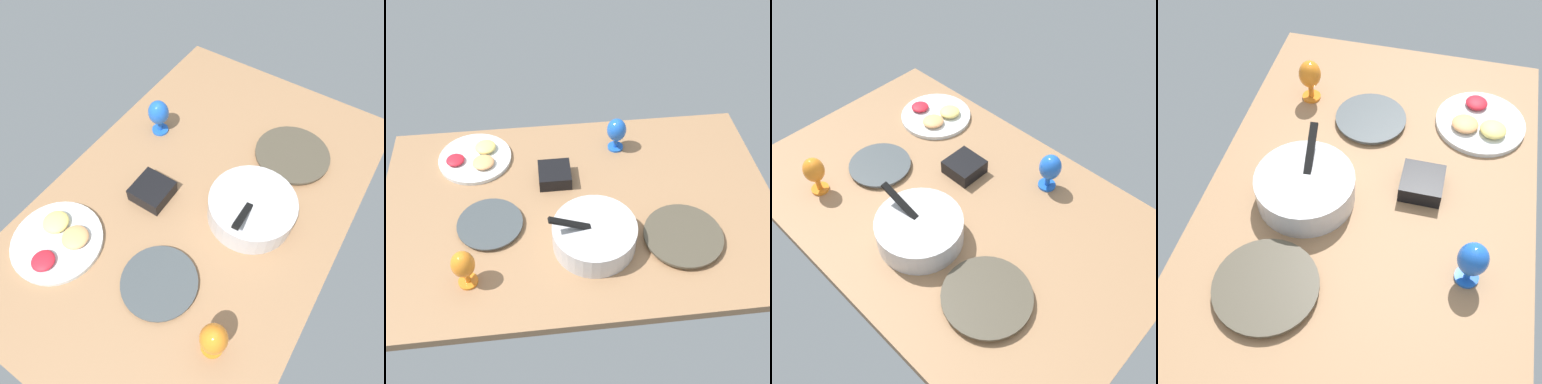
# 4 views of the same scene
# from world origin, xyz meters

# --- Properties ---
(ground_plane) EXTENTS (1.60, 1.04, 0.04)m
(ground_plane) POSITION_xyz_m (0.00, 0.00, -0.02)
(ground_plane) COLOR #99704C
(dinner_plate_left) EXTENTS (0.30, 0.30, 0.03)m
(dinner_plate_left) POSITION_xyz_m (-0.37, 0.21, 0.01)
(dinner_plate_left) COLOR beige
(dinner_plate_left) RESTS_ON ground_plane
(dinner_plate_right) EXTENTS (0.25, 0.25, 0.02)m
(dinner_plate_right) POSITION_xyz_m (0.35, 0.07, 0.01)
(dinner_plate_right) COLOR silver
(dinner_plate_right) RESTS_ON ground_plane
(mixing_bowl) EXTENTS (0.32, 0.31, 0.18)m
(mixing_bowl) POSITION_xyz_m (-0.04, 0.19, 0.05)
(mixing_bowl) COLOR silver
(mixing_bowl) RESTS_ON ground_plane
(fruit_platter) EXTENTS (0.32, 0.32, 0.05)m
(fruit_platter) POSITION_xyz_m (0.42, -0.31, 0.02)
(fruit_platter) COLOR silver
(fruit_platter) RESTS_ON ground_plane
(hurricane_glass_orange) EXTENTS (0.08, 0.08, 0.16)m
(hurricane_glass_orange) POSITION_xyz_m (0.42, 0.31, 0.10)
(hurricane_glass_orange) COLOR orange
(hurricane_glass_orange) RESTS_ON ground_plane
(hurricane_glass_blue) EXTENTS (0.09, 0.09, 0.16)m
(hurricane_glass_blue) POSITION_xyz_m (-0.20, -0.33, 0.10)
(hurricane_glass_blue) COLOR blue
(hurricane_glass_blue) RESTS_ON ground_plane
(square_bowl_black) EXTENTS (0.13, 0.13, 0.06)m
(square_bowl_black) POSITION_xyz_m (0.08, -0.16, 0.03)
(square_bowl_black) COLOR black
(square_bowl_black) RESTS_ON ground_plane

